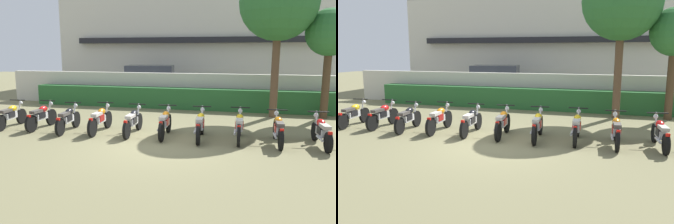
{
  "view_description": "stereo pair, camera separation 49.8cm",
  "coord_description": "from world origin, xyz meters",
  "views": [
    {
      "loc": [
        2.6,
        -9.1,
        2.7
      ],
      "look_at": [
        0.0,
        1.36,
        0.76
      ],
      "focal_mm": 36.09,
      "sensor_mm": 36.0,
      "label": 1
    },
    {
      "loc": [
        3.08,
        -8.97,
        2.7
      ],
      "look_at": [
        0.0,
        1.36,
        0.76
      ],
      "focal_mm": 36.09,
      "sensor_mm": 36.0,
      "label": 2
    }
  ],
  "objects": [
    {
      "name": "ground",
      "position": [
        0.0,
        0.0,
        0.0
      ],
      "size": [
        60.0,
        60.0,
        0.0
      ],
      "primitive_type": "plane",
      "color": "olive"
    },
    {
      "name": "building",
      "position": [
        0.0,
        15.71,
        3.25
      ],
      "size": [
        21.34,
        6.5,
        6.5
      ],
      "color": "beige",
      "rests_on": "ground"
    },
    {
      "name": "compound_wall",
      "position": [
        0.0,
        7.17,
        0.82
      ],
      "size": [
        20.27,
        0.3,
        1.64
      ],
      "primitive_type": "cube",
      "color": "beige",
      "rests_on": "ground"
    },
    {
      "name": "hedge_row",
      "position": [
        0.0,
        6.47,
        0.49
      ],
      "size": [
        16.22,
        0.7,
        0.99
      ],
      "primitive_type": "cube",
      "color": "#28602D",
      "rests_on": "ground"
    },
    {
      "name": "parked_car",
      "position": [
        -3.07,
        9.94,
        0.94
      ],
      "size": [
        4.72,
        2.59,
        1.89
      ],
      "rotation": [
        0.0,
        0.0,
        0.14
      ],
      "color": "navy",
      "rests_on": "ground"
    },
    {
      "name": "tree_near_inspector",
      "position": [
        3.5,
        5.35,
        4.6
      ],
      "size": [
        3.08,
        3.08,
        6.18
      ],
      "color": "brown",
      "rests_on": "ground"
    },
    {
      "name": "motorcycle_in_row_0",
      "position": [
        -5.73,
        1.05,
        0.44
      ],
      "size": [
        0.6,
        1.84,
        0.94
      ],
      "rotation": [
        0.0,
        0.0,
        1.66
      ],
      "color": "black",
      "rests_on": "ground"
    },
    {
      "name": "motorcycle_in_row_1",
      "position": [
        -4.55,
        1.14,
        0.45
      ],
      "size": [
        0.6,
        1.81,
        0.96
      ],
      "rotation": [
        0.0,
        0.0,
        1.58
      ],
      "color": "black",
      "rests_on": "ground"
    },
    {
      "name": "motorcycle_in_row_2",
      "position": [
        -3.41,
        0.97,
        0.44
      ],
      "size": [
        0.6,
        1.83,
        0.95
      ],
      "rotation": [
        0.0,
        0.0,
        1.67
      ],
      "color": "black",
      "rests_on": "ground"
    },
    {
      "name": "motorcycle_in_row_3",
      "position": [
        -2.3,
        1.13,
        0.45
      ],
      "size": [
        0.6,
        1.94,
        0.96
      ],
      "rotation": [
        0.0,
        0.0,
        1.61
      ],
      "color": "black",
      "rests_on": "ground"
    },
    {
      "name": "motorcycle_in_row_4",
      "position": [
        -1.14,
        1.14,
        0.44
      ],
      "size": [
        0.6,
        1.91,
        0.95
      ],
      "rotation": [
        0.0,
        0.0,
        1.61
      ],
      "color": "black",
      "rests_on": "ground"
    },
    {
      "name": "motorcycle_in_row_5",
      "position": [
        -0.03,
        1.07,
        0.46
      ],
      "size": [
        0.6,
        1.84,
        0.98
      ],
      "rotation": [
        0.0,
        0.0,
        1.63
      ],
      "color": "black",
      "rests_on": "ground"
    },
    {
      "name": "motorcycle_in_row_6",
      "position": [
        1.11,
        1.03,
        0.46
      ],
      "size": [
        0.6,
        1.97,
        0.97
      ],
      "rotation": [
        0.0,
        0.0,
        1.63
      ],
      "color": "black",
      "rests_on": "ground"
    },
    {
      "name": "motorcycle_in_row_7",
      "position": [
        2.29,
        1.13,
        0.46
      ],
      "size": [
        0.6,
        1.92,
        0.98
      ],
      "rotation": [
        0.0,
        0.0,
        1.59
      ],
      "color": "black",
      "rests_on": "ground"
    },
    {
      "name": "motorcycle_in_row_8",
      "position": [
        3.41,
        1.02,
        0.45
      ],
      "size": [
        0.6,
        1.91,
        0.96
      ],
      "rotation": [
        0.0,
        0.0,
        1.62
      ],
      "color": "black",
      "rests_on": "ground"
    },
    {
      "name": "motorcycle_in_row_9",
      "position": [
        4.6,
        1.08,
        0.44
      ],
      "size": [
        0.6,
        1.88,
        0.94
      ],
      "rotation": [
        0.0,
        0.0,
        1.66
      ],
      "color": "black",
      "rests_on": "ground"
    }
  ]
}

